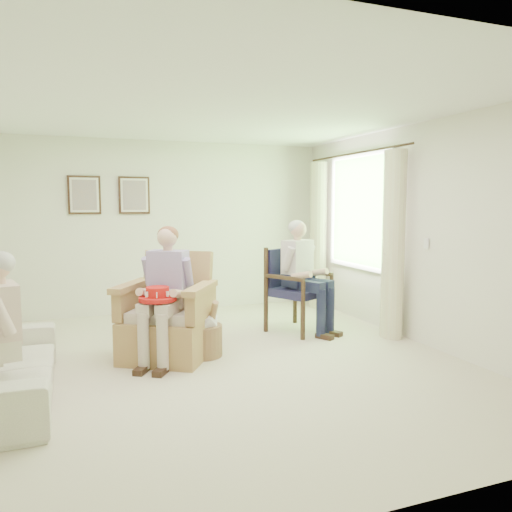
# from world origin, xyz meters

# --- Properties ---
(floor) EXTENTS (5.50, 5.50, 0.00)m
(floor) POSITION_xyz_m (0.00, 0.00, 0.00)
(floor) COLOR beige
(floor) RESTS_ON ground
(back_wall) EXTENTS (5.00, 0.04, 2.60)m
(back_wall) POSITION_xyz_m (0.00, 2.75, 1.30)
(back_wall) COLOR silver
(back_wall) RESTS_ON ground
(front_wall) EXTENTS (5.00, 0.04, 2.60)m
(front_wall) POSITION_xyz_m (0.00, -2.75, 1.30)
(front_wall) COLOR silver
(front_wall) RESTS_ON ground
(right_wall) EXTENTS (0.04, 5.50, 2.60)m
(right_wall) POSITION_xyz_m (2.50, 0.00, 1.30)
(right_wall) COLOR silver
(right_wall) RESTS_ON ground
(ceiling) EXTENTS (5.00, 5.50, 0.02)m
(ceiling) POSITION_xyz_m (0.00, 0.00, 2.60)
(ceiling) COLOR white
(ceiling) RESTS_ON back_wall
(window) EXTENTS (0.13, 2.50, 1.63)m
(window) POSITION_xyz_m (2.46, 1.20, 1.58)
(window) COLOR #2D6B23
(window) RESTS_ON right_wall
(curtain_left) EXTENTS (0.34, 0.34, 2.30)m
(curtain_left) POSITION_xyz_m (2.33, 0.22, 1.15)
(curtain_left) COLOR beige
(curtain_left) RESTS_ON ground
(curtain_right) EXTENTS (0.34, 0.34, 2.30)m
(curtain_right) POSITION_xyz_m (2.33, 2.18, 1.15)
(curtain_right) COLOR beige
(curtain_right) RESTS_ON ground
(framed_print_left) EXTENTS (0.45, 0.05, 0.55)m
(framed_print_left) POSITION_xyz_m (-1.15, 2.71, 1.78)
(framed_print_left) COLOR #382114
(framed_print_left) RESTS_ON back_wall
(framed_print_right) EXTENTS (0.45, 0.05, 0.55)m
(framed_print_right) POSITION_xyz_m (-0.45, 2.71, 1.78)
(framed_print_right) COLOR #382114
(framed_print_right) RESTS_ON back_wall
(wicker_armchair) EXTENTS (0.88, 0.88, 1.13)m
(wicker_armchair) POSITION_xyz_m (-0.43, 0.40, 0.36)
(wicker_armchair) COLOR #A2754C
(wicker_armchair) RESTS_ON ground
(wood_armchair) EXTENTS (0.69, 0.65, 1.06)m
(wood_armchair) POSITION_xyz_m (1.39, 1.01, 0.58)
(wood_armchair) COLOR black
(wood_armchair) RESTS_ON ground
(sofa) EXTENTS (2.04, 0.80, 0.60)m
(sofa) POSITION_xyz_m (-1.95, -0.28, 0.30)
(sofa) COLOR beige
(sofa) RESTS_ON ground
(person_wicker) EXTENTS (0.40, 0.62, 1.39)m
(person_wicker) POSITION_xyz_m (-0.43, 0.25, 0.83)
(person_wicker) COLOR #C0AE9B
(person_wicker) RESTS_ON ground
(person_dark) EXTENTS (0.40, 0.63, 1.42)m
(person_dark) POSITION_xyz_m (1.39, 0.83, 0.84)
(person_dark) COLOR #191E39
(person_dark) RESTS_ON ground
(red_hat) EXTENTS (0.38, 0.38, 0.14)m
(red_hat) POSITION_xyz_m (-0.57, 0.09, 0.74)
(red_hat) COLOR #B51512
(red_hat) RESTS_ON person_wicker
(hatbox) EXTENTS (0.56, 0.56, 0.65)m
(hatbox) POSITION_xyz_m (-0.06, 0.31, 0.25)
(hatbox) COLOR tan
(hatbox) RESTS_ON ground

